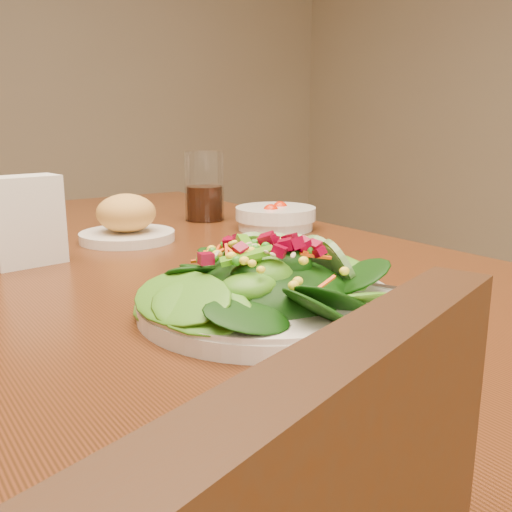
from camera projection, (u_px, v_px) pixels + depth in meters
name	position (u px, v px, depth m)	size (l,w,h in m)	color
dining_table	(134.00, 315.00, 0.93)	(0.90, 1.40, 0.75)	#562712
salad_plate	(274.00, 285.00, 0.63)	(0.29, 0.28, 0.08)	white
bread_plate	(127.00, 222.00, 1.01)	(0.17, 0.17, 0.08)	white
tomato_bowl	(276.00, 218.00, 1.12)	(0.16, 0.16, 0.05)	white
drinking_glass	(204.00, 191.00, 1.21)	(0.08, 0.08, 0.15)	silver
napkin_holder	(25.00, 218.00, 0.83)	(0.11, 0.07, 0.13)	white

